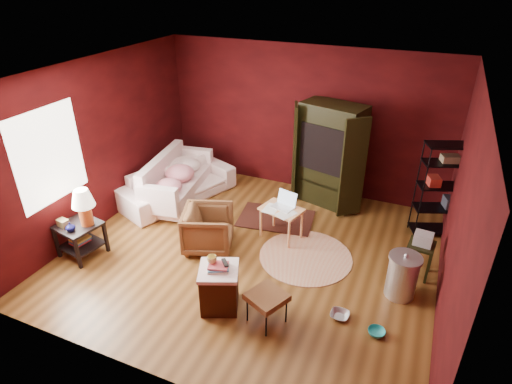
# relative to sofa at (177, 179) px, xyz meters

# --- Properties ---
(room) EXTENTS (5.54, 5.04, 2.84)m
(room) POSITION_rel_sofa_xyz_m (1.95, -1.08, 0.97)
(room) COLOR brown
(room) RESTS_ON ground
(sofa) EXTENTS (1.42, 2.31, 0.87)m
(sofa) POSITION_rel_sofa_xyz_m (0.00, 0.00, 0.00)
(sofa) COLOR white
(sofa) RESTS_ON ground
(armchair) EXTENTS (0.90, 0.93, 0.76)m
(armchair) POSITION_rel_sofa_xyz_m (1.31, -1.17, -0.05)
(armchair) COLOR black
(armchair) RESTS_ON ground
(pet_bowl_steel) EXTENTS (0.25, 0.07, 0.25)m
(pet_bowl_steel) POSITION_rel_sofa_xyz_m (3.61, -1.87, -0.31)
(pet_bowl_steel) COLOR #B8BABF
(pet_bowl_steel) RESTS_ON ground
(pet_bowl_turquoise) EXTENTS (0.22, 0.14, 0.21)m
(pet_bowl_turquoise) POSITION_rel_sofa_xyz_m (4.10, -1.98, -0.33)
(pet_bowl_turquoise) COLOR #27B6B9
(pet_bowl_turquoise) RESTS_ON ground
(vase) EXTENTS (0.18, 0.19, 0.14)m
(vase) POSITION_rel_sofa_xyz_m (-0.38, -2.29, 0.18)
(vase) COLOR #0D0E44
(vase) RESTS_ON side_table
(mug) EXTENTS (0.13, 0.10, 0.13)m
(mug) POSITION_rel_sofa_xyz_m (2.00, -2.28, 0.31)
(mug) COLOR #EDD474
(mug) RESTS_ON hamper
(side_table) EXTENTS (0.66, 0.66, 1.13)m
(side_table) POSITION_rel_sofa_xyz_m (-0.35, -2.08, 0.25)
(side_table) COLOR black
(side_table) RESTS_ON ground
(sofa_cushions) EXTENTS (1.05, 2.01, 0.80)m
(sofa_cushions) POSITION_rel_sofa_xyz_m (-0.03, -0.04, -0.04)
(sofa_cushions) COLOR white
(sofa_cushions) RESTS_ON sofa
(hamper) EXTENTS (0.66, 0.66, 0.71)m
(hamper) POSITION_rel_sofa_xyz_m (2.09, -2.30, -0.11)
(hamper) COLOR #431E0F
(hamper) RESTS_ON ground
(footstool) EXTENTS (0.58, 0.58, 0.45)m
(footstool) POSITION_rel_sofa_xyz_m (2.76, -2.31, -0.05)
(footstool) COLOR black
(footstool) RESTS_ON ground
(rug_round) EXTENTS (1.86, 1.86, 0.01)m
(rug_round) POSITION_rel_sofa_xyz_m (2.82, -0.82, -0.43)
(rug_round) COLOR beige
(rug_round) RESTS_ON ground
(rug_oriental) EXTENTS (1.41, 1.04, 0.01)m
(rug_oriental) POSITION_rel_sofa_xyz_m (2.00, 0.04, -0.42)
(rug_oriental) COLOR #531F16
(rug_oriental) RESTS_ON ground
(laptop_desk) EXTENTS (0.74, 0.63, 0.80)m
(laptop_desk) POSITION_rel_sofa_xyz_m (2.27, -0.45, 0.06)
(laptop_desk) COLOR #FFB374
(laptop_desk) RESTS_ON ground
(tv_armoire) EXTENTS (1.45, 1.03, 1.91)m
(tv_armoire) POSITION_rel_sofa_xyz_m (2.64, 1.03, 0.56)
(tv_armoire) COLOR black
(tv_armoire) RESTS_ON ground
(wire_shelving) EXTENTS (0.86, 0.61, 1.62)m
(wire_shelving) POSITION_rel_sofa_xyz_m (4.62, 0.69, 0.46)
(wire_shelving) COLOR black
(wire_shelving) RESTS_ON ground
(small_stand) EXTENTS (0.39, 0.39, 0.71)m
(small_stand) POSITION_rel_sofa_xyz_m (4.44, -0.56, 0.10)
(small_stand) COLOR black
(small_stand) RESTS_ON ground
(trash_can) EXTENTS (0.54, 0.54, 0.69)m
(trash_can) POSITION_rel_sofa_xyz_m (4.26, -1.12, -0.11)
(trash_can) COLOR silver
(trash_can) RESTS_ON ground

